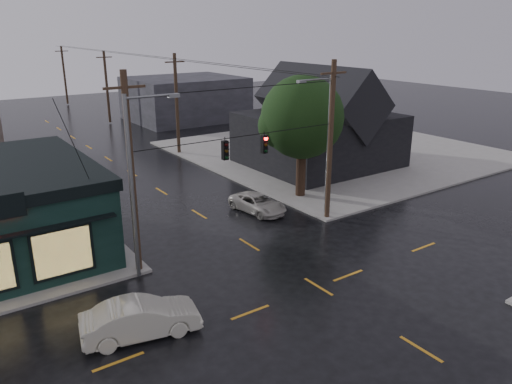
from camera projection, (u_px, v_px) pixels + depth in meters
ground_plane at (318, 287)px, 24.18m from camera, size 160.00×160.00×0.00m
sidewalk_ne at (335, 150)px, 50.57m from camera, size 28.00×28.00×0.15m
ne_building at (319, 116)px, 44.14m from camera, size 12.60×11.60×8.75m
corner_tree at (302, 118)px, 35.12m from camera, size 5.91×5.91×8.74m
utility_pole_nw at (139, 271)px, 25.72m from camera, size 2.00×0.32×10.15m
utility_pole_ne at (327, 219)px, 32.76m from camera, size 2.00×0.32×10.15m
utility_pole_far_a at (179, 154)px, 49.51m from camera, size 2.00×0.32×9.65m
utility_pole_far_b at (110, 123)px, 65.09m from camera, size 2.00×0.32×9.15m
utility_pole_far_c at (68, 105)px, 80.67m from camera, size 2.00×0.32×9.15m
span_signal_assembly at (245, 147)px, 27.49m from camera, size 13.00×0.48×1.23m
streetlight_nw at (139, 278)px, 25.01m from camera, size 5.40×0.30×9.15m
streetlight_ne at (325, 214)px, 33.58m from camera, size 5.40×0.30×9.15m
bg_building_east at (185, 99)px, 67.02m from camera, size 14.00×12.00×5.60m
sedan_cream at (141, 318)px, 20.14m from camera, size 4.99×2.61×1.56m
suv_silver at (258, 203)px, 33.76m from camera, size 2.56×4.58×1.21m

